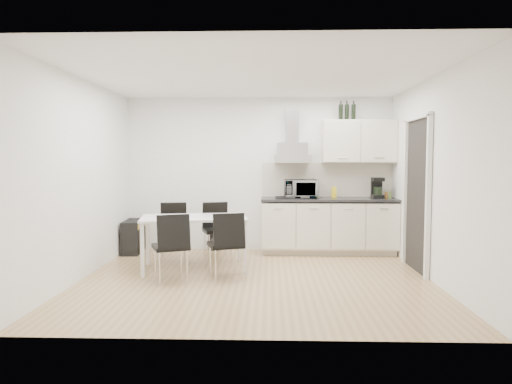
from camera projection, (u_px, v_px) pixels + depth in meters
ground at (256, 279)px, 5.91m from camera, size 4.50×4.50×0.00m
wall_back at (259, 174)px, 7.81m from camera, size 4.50×0.10×2.60m
wall_front at (248, 189)px, 3.82m from camera, size 4.50×0.10×2.60m
wall_left at (82, 179)px, 5.89m from camera, size 0.10×4.00×2.60m
wall_right at (434, 179)px, 5.75m from camera, size 0.10×4.00×2.60m
ceiling at (256, 76)px, 5.73m from camera, size 4.50×4.50×0.00m
doorway at (416, 196)px, 6.31m from camera, size 0.08×1.04×2.10m
kitchenette at (331, 203)px, 7.54m from camera, size 2.22×0.64×2.52m
dining_table at (194, 222)px, 6.41m from camera, size 1.57×1.07×0.75m
chair_far_left at (173, 232)px, 7.01m from camera, size 0.52×0.57×0.88m
chair_far_right at (218, 231)px, 7.08m from camera, size 0.58×0.62×0.88m
chair_near_left at (171, 248)px, 5.76m from camera, size 0.60×0.63×0.88m
chair_near_right at (226, 245)px, 5.90m from camera, size 0.58×0.61×0.88m
guitar_amp at (133, 236)px, 7.60m from camera, size 0.33×0.67×0.54m
floor_speaker at (214, 242)px, 7.82m from camera, size 0.19×0.18×0.27m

